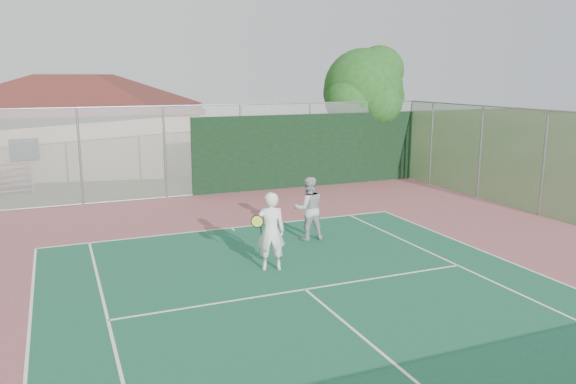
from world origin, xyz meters
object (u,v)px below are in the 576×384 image
object	(u,v)px
tree	(365,91)
player_white_front	(270,232)
clubhouse	(79,112)
player_grey_back	(308,209)

from	to	relation	value
tree	player_white_front	bearing A→B (deg)	-129.31
clubhouse	player_grey_back	size ratio (longest dim) A/B	7.97
tree	player_white_front	xyz separation A→B (m)	(-8.70, -10.62, -2.96)
clubhouse	tree	size ratio (longest dim) A/B	2.41
clubhouse	player_white_front	xyz separation A→B (m)	(3.35, -18.00, -1.86)
tree	player_grey_back	world-z (taller)	tree
tree	player_grey_back	distance (m)	11.41
clubhouse	player_white_front	bearing A→B (deg)	-67.86
tree	player_white_front	distance (m)	14.04
player_white_front	player_grey_back	world-z (taller)	player_white_front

